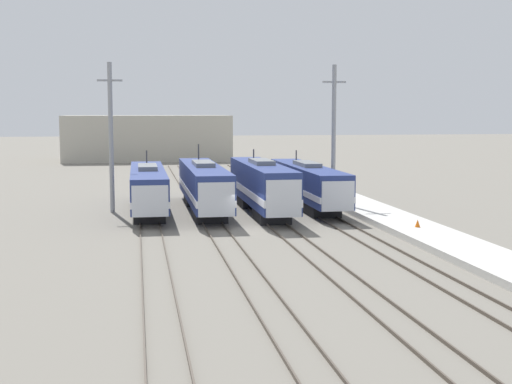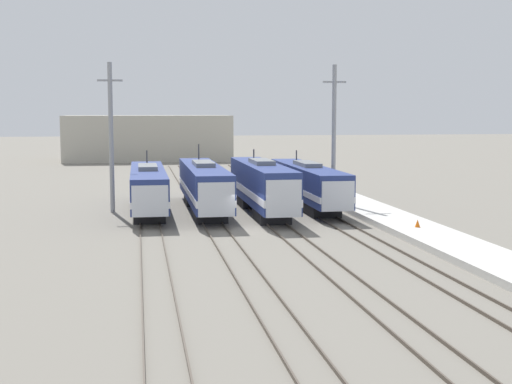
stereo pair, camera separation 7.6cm
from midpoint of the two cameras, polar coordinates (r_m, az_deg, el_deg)
ground_plane at (r=50.39m, az=-0.63°, el=-3.00°), size 400.00×400.00×0.00m
rail_pair_far_left at (r=49.80m, az=-8.46°, el=-3.09°), size 1.51×120.00×0.15m
rail_pair_center_left at (r=50.08m, az=-3.22°, el=-2.98°), size 1.51×120.00×0.15m
rail_pair_center_right at (r=50.78m, az=1.92°, el=-2.84°), size 1.51×120.00×0.15m
rail_pair_far_right at (r=51.87m, az=6.89°, el=-2.69°), size 1.51×120.00×0.15m
locomotive_far_left at (r=58.95m, az=-8.67°, el=0.29°), size 2.80×18.84×4.89m
locomotive_center_left at (r=58.98m, az=-4.23°, el=0.47°), size 2.85×19.88×5.41m
locomotive_center_right at (r=57.67m, az=0.48°, el=0.46°), size 2.77×18.00×5.04m
locomotive_far_right at (r=61.60m, az=4.18°, el=0.62°), size 2.74×19.54×4.72m
catenary_tower_left at (r=59.62m, az=-11.56°, el=4.39°), size 2.04×0.37×12.27m
catenary_tower_right at (r=61.89m, az=6.20°, el=4.56°), size 2.04×0.37×12.27m
platform at (r=53.22m, az=11.35°, el=-2.38°), size 4.00×120.00×0.44m
traffic_cone at (r=49.76m, az=12.76°, el=-2.46°), size 0.37×0.37×0.53m
depot_building at (r=124.04m, az=-8.70°, el=4.31°), size 27.91×13.10×7.66m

